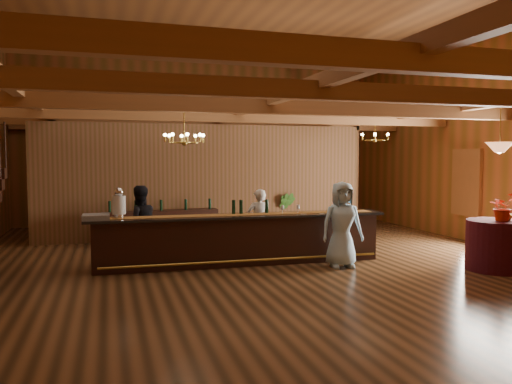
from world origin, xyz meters
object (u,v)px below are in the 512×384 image
object	(u,v)px
beverage_dispenser	(119,204)
floor_plant	(284,213)
tasting_bar	(240,239)
round_table	(496,245)
staff_second	(139,224)
raffle_drum	(343,204)
pendant_lamp	(500,147)
chandelier_left	(184,138)
guest	(342,225)
backbar_shelf	(161,226)
bartender	(259,222)
chandelier_right	(375,137)

from	to	relation	value
beverage_dispenser	floor_plant	world-z (taller)	beverage_dispenser
tasting_bar	round_table	distance (m)	5.06
beverage_dispenser	staff_second	xyz separation A→B (m)	(0.41, 0.59, -0.50)
raffle_drum	beverage_dispenser	bearing A→B (deg)	177.03
pendant_lamp	chandelier_left	bearing A→B (deg)	160.07
beverage_dispenser	guest	bearing A→B (deg)	-12.83
backbar_shelf	bartender	size ratio (longest dim) A/B	1.98
guest	chandelier_right	bearing A→B (deg)	57.42
raffle_drum	floor_plant	size ratio (longest dim) A/B	0.28
tasting_bar	beverage_dispenser	size ratio (longest dim) A/B	10.27
pendant_lamp	round_table	bearing A→B (deg)	0.00
tasting_bar	staff_second	xyz separation A→B (m)	(-2.00, 0.71, 0.29)
tasting_bar	staff_second	size ratio (longest dim) A/B	3.80
tasting_bar	staff_second	bearing A→B (deg)	162.16
backbar_shelf	tasting_bar	bearing A→B (deg)	-74.57
chandelier_left	bartender	xyz separation A→B (m)	(1.78, 0.71, -1.85)
chandelier_left	pendant_lamp	distance (m)	6.15
bartender	staff_second	xyz separation A→B (m)	(-2.65, -0.14, 0.06)
bartender	round_table	bearing A→B (deg)	148.87
round_table	guest	xyz separation A→B (m)	(-2.78, 1.11, 0.37)
chandelier_right	staff_second	xyz separation A→B (m)	(-6.23, -1.30, -1.94)
chandelier_right	guest	world-z (taller)	chandelier_right
raffle_drum	round_table	xyz separation A→B (m)	(2.40, -1.84, -0.71)
beverage_dispenser	bartender	world-z (taller)	beverage_dispenser
beverage_dispenser	floor_plant	distance (m)	5.80
beverage_dispenser	chandelier_left	xyz separation A→B (m)	(1.29, 0.01, 1.29)
tasting_bar	raffle_drum	size ratio (longest dim) A/B	18.13
guest	pendant_lamp	bearing A→B (deg)	-14.83
beverage_dispenser	backbar_shelf	bearing A→B (deg)	69.74
pendant_lamp	floor_plant	xyz separation A→B (m)	(-2.44, 5.50, -1.80)
round_table	backbar_shelf	bearing A→B (deg)	139.52
guest	raffle_drum	bearing A→B (deg)	69.58
chandelier_left	chandelier_right	size ratio (longest dim) A/B	1.00
backbar_shelf	staff_second	size ratio (longest dim) A/B	1.82
floor_plant	pendant_lamp	bearing A→B (deg)	-66.09
tasting_bar	backbar_shelf	world-z (taller)	tasting_bar
raffle_drum	chandelier_left	bearing A→B (deg)	175.67
bartender	backbar_shelf	bearing A→B (deg)	-45.45
pendant_lamp	bartender	world-z (taller)	pendant_lamp
backbar_shelf	pendant_lamp	size ratio (longest dim) A/B	3.29
raffle_drum	round_table	world-z (taller)	raffle_drum
raffle_drum	chandelier_right	bearing A→B (deg)	47.10
tasting_bar	backbar_shelf	distance (m)	3.39
beverage_dispenser	guest	distance (m)	4.42
chandelier_left	chandelier_right	bearing A→B (deg)	19.25
round_table	chandelier_left	xyz separation A→B (m)	(-5.78, 2.10, 2.11)
backbar_shelf	staff_second	world-z (taller)	staff_second
round_table	floor_plant	bearing A→B (deg)	113.91
chandelier_right	guest	size ratio (longest dim) A/B	0.46
backbar_shelf	bartender	distance (m)	3.02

